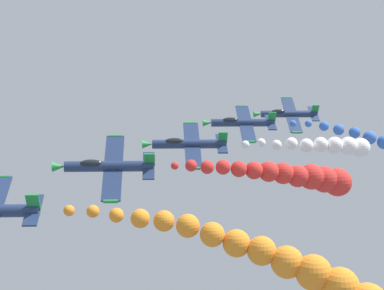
{
  "coord_description": "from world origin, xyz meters",
  "views": [
    {
      "loc": [
        -69.71,
        4.04,
        111.19
      ],
      "look_at": [
        0.0,
        0.0,
        104.83
      ],
      "focal_mm": 53.84,
      "sensor_mm": 36.0,
      "label": 1
    }
  ],
  "objects": [
    {
      "name": "airplane_right_inner",
      "position": [
        0.09,
        0.54,
        104.96
      ],
      "size": [
        8.32,
        10.35,
        5.33
      ],
      "rotation": [
        0.0,
        -0.55,
        0.0
      ],
      "color": "navy"
    },
    {
      "name": "smoke_trail_right_inner",
      "position": [
        2.36,
        -18.23,
        104.42
      ],
      "size": [
        5.24,
        17.47,
        2.86
      ],
      "color": "white"
    },
    {
      "name": "smoke_trail_left_outer",
      "position": [
        11.66,
        -28.25,
        103.81
      ],
      "size": [
        2.64,
        19.71,
        6.58
      ],
      "color": "blue"
    },
    {
      "name": "smoke_trail_lead",
      "position": [
        -24.66,
        -6.33,
        97.15
      ],
      "size": [
        7.37,
        26.09,
        8.71
      ],
      "color": "orange"
    },
    {
      "name": "airplane_left_outer",
      "position": [
        11.53,
        -7.74,
        106.95
      ],
      "size": [
        8.43,
        10.35,
        5.15
      ],
      "rotation": [
        0.0,
        -0.53,
        0.0
      ],
      "color": "navy"
    },
    {
      "name": "smoke_trail_left_inner",
      "position": [
        -8.37,
        -11.48,
        102.07
      ],
      "size": [
        6.68,
        20.42,
        4.78
      ],
      "color": "red"
    },
    {
      "name": "airplane_left_inner",
      "position": [
        -11.35,
        9.27,
        103.75
      ],
      "size": [
        7.7,
        10.35,
        6.24
      ],
      "rotation": [
        0.0,
        -0.67,
        0.0
      ],
      "color": "navy"
    },
    {
      "name": "airplane_right_outer",
      "position": [
        21.31,
        -16.63,
        107.81
      ],
      "size": [
        8.05,
        10.35,
        5.76
      ],
      "rotation": [
        0.0,
        -0.61,
        0.0
      ],
      "color": "navy"
    }
  ]
}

